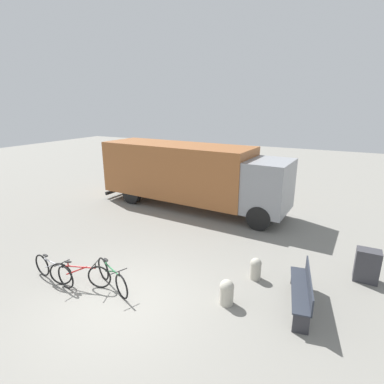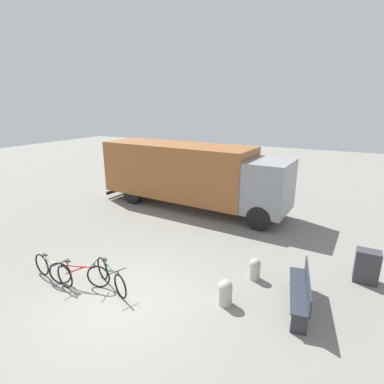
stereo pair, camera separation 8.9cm
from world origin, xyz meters
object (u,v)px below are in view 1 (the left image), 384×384
Objects in this scene: park_bench at (303,289)px; bollard_far_bench at (256,268)px; bollard_near_bench at (227,291)px; bicycle_far at (112,276)px; bicycle_near at (53,270)px; utility_box at (367,266)px; delivery_truck at (189,173)px; bicycle_middle at (80,275)px.

park_bench is 3.26× the size of bollard_far_bench.
bollard_near_bench is 1.45m from bollard_far_bench.
bollard_near_bench is at bearing 103.41° from park_bench.
bollard_near_bench is at bearing 37.88° from bicycle_far.
park_bench is 1.81m from bollard_near_bench.
bicycle_near is 1.07× the size of bicycle_far.
bicycle_near is at bearing -152.40° from utility_box.
delivery_truck is 14.03× the size of bollard_near_bench.
park_bench is at bearing 41.23° from bicycle_far.
bicycle_near is at bearing 172.37° from bicycle_middle.
bicycle_far reaches higher than bollard_near_bench.
bicycle_near is at bearing -89.59° from delivery_truck.
bicycle_near is 5.55m from bollard_far_bench.
bollard_far_bench is (4.05, 2.51, -0.02)m from bicycle_middle.
bollard_far_bench is at bearing 57.06° from bicycle_far.
bollard_near_bench is (3.73, 1.10, -0.01)m from bicycle_middle.
bicycle_middle and bicycle_far have the same top height.
delivery_truck is at bearing 93.57° from bicycle_near.
bollard_far_bench is 0.67× the size of utility_box.
utility_box is (5.97, 3.47, 0.11)m from bicycle_far.
delivery_truck is 7.40m from bicycle_near.
bicycle_middle is at bearing -150.72° from utility_box.
bicycle_near is at bearing -139.88° from bicycle_far.
bollard_near_bench is at bearing -138.44° from utility_box.
bollard_far_bench is at bearing -154.72° from utility_box.
bicycle_far is (1.26, -6.78, -1.30)m from delivery_truck.
bicycle_middle is at bearing -163.55° from bollard_near_bench.
delivery_truck is 7.96m from park_bench.
bicycle_near is 1.88× the size of utility_box.
bicycle_middle is 0.88m from bicycle_far.
bicycle_near reaches higher than bollard_far_bench.
park_bench is 1.17× the size of bicycle_near.
bollard_far_bench is at bearing -42.35° from delivery_truck.
bicycle_middle is 2.67× the size of bollard_far_bench.
bicycle_far is 2.60× the size of bollard_far_bench.
utility_box is at bearing 34.02° from bicycle_near.
delivery_truck reaches higher than utility_box.
utility_box reaches higher than bollard_near_bench.
bollard_far_bench is (4.50, -4.60, -1.32)m from delivery_truck.
bollard_far_bench is at bearing 52.53° from park_bench.
bicycle_near is 8.57m from utility_box.
park_bench is (5.84, -5.28, -1.16)m from delivery_truck.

